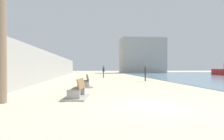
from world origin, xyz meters
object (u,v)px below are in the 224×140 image
bench_near (77,93)px  bench_far (85,84)px  person_standing (104,71)px  person_walking (145,72)px

bench_near → bench_far: same height
bench_near → bench_far: (0.25, 5.62, 0.00)m
bench_far → person_standing: size_ratio=1.24×
bench_far → person_walking: person_walking is taller
bench_near → person_walking: person_walking is taller
bench_near → person_walking: bearing=59.6°
person_walking → person_standing: size_ratio=0.99×
person_standing → bench_near: bearing=-97.9°
bench_far → person_standing: person_standing is taller
bench_far → bench_near: bearing=-92.6°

